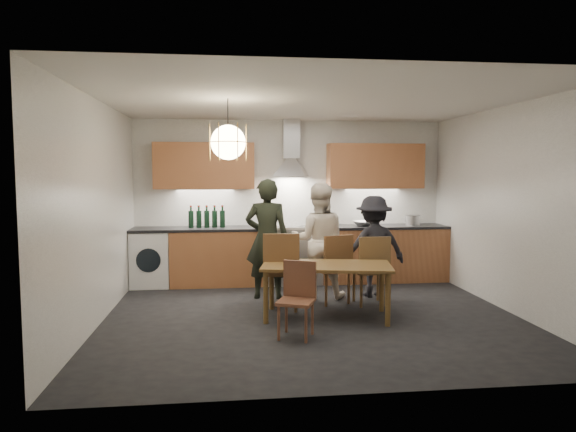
{
  "coord_description": "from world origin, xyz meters",
  "views": [
    {
      "loc": [
        -1.0,
        -6.09,
        1.75
      ],
      "look_at": [
        -0.25,
        0.4,
        1.2
      ],
      "focal_mm": 32.0,
      "sensor_mm": 36.0,
      "label": 1
    }
  ],
  "objects": [
    {
      "name": "counter_run",
      "position": [
        0.02,
        1.95,
        0.45
      ],
      "size": [
        5.0,
        0.62,
        0.9
      ],
      "color": "#BB7547",
      "rests_on": "ground"
    },
    {
      "name": "pendant_lamp",
      "position": [
        -1.0,
        -0.1,
        2.1
      ],
      "size": [
        0.43,
        0.43,
        0.7
      ],
      "color": "black",
      "rests_on": "ground"
    },
    {
      "name": "chair_back_left",
      "position": [
        -0.35,
        0.29,
        0.57
      ],
      "size": [
        0.48,
        0.48,
        1.0
      ],
      "rotation": [
        0.0,
        0.0,
        3.07
      ],
      "color": "brown",
      "rests_on": "ground"
    },
    {
      "name": "chair_back_right",
      "position": [
        0.86,
        0.4,
        0.53
      ],
      "size": [
        0.43,
        0.43,
        0.93
      ],
      "rotation": [
        0.0,
        0.0,
        3.18
      ],
      "color": "brown",
      "rests_on": "ground"
    },
    {
      "name": "range_stove",
      "position": [
        0.0,
        1.94,
        0.44
      ],
      "size": [
        0.9,
        0.6,
        0.92
      ],
      "color": "silver",
      "rests_on": "ground"
    },
    {
      "name": "wall_fixtures",
      "position": [
        0.0,
        2.07,
        1.87
      ],
      "size": [
        4.3,
        0.54,
        1.1
      ],
      "color": "#D28350",
      "rests_on": "ground"
    },
    {
      "name": "ground",
      "position": [
        0.0,
        0.0,
        0.0
      ],
      "size": [
        5.0,
        5.0,
        0.0
      ],
      "primitive_type": "plane",
      "color": "black",
      "rests_on": "ground"
    },
    {
      "name": "chair_back_mid",
      "position": [
        0.4,
        0.55,
        0.53
      ],
      "size": [
        0.53,
        0.53,
        0.93
      ],
      "rotation": [
        0.0,
        0.0,
        3.44
      ],
      "color": "brown",
      "rests_on": "ground"
    },
    {
      "name": "person_right",
      "position": [
        1.03,
        0.92,
        0.71
      ],
      "size": [
        0.96,
        0.6,
        1.43
      ],
      "primitive_type": "imported",
      "rotation": [
        0.0,
        0.0,
        3.22
      ],
      "color": "black",
      "rests_on": "ground"
    },
    {
      "name": "wine_bottles",
      "position": [
        -1.34,
        1.96,
        1.07
      ],
      "size": [
        0.57,
        0.08,
        0.34
      ],
      "color": "black",
      "rests_on": "counter_run"
    },
    {
      "name": "person_mid",
      "position": [
        0.25,
        0.97,
        0.8
      ],
      "size": [
        0.88,
        0.74,
        1.61
      ],
      "primitive_type": "imported",
      "rotation": [
        0.0,
        0.0,
        2.96
      ],
      "color": "white",
      "rests_on": "ground"
    },
    {
      "name": "person_left",
      "position": [
        -0.48,
        0.98,
        0.84
      ],
      "size": [
        0.66,
        0.49,
        1.67
      ],
      "primitive_type": "imported",
      "rotation": [
        0.0,
        0.0,
        2.98
      ],
      "color": "black",
      "rests_on": "ground"
    },
    {
      "name": "chair_front",
      "position": [
        -0.27,
        -0.73,
        0.46
      ],
      "size": [
        0.47,
        0.47,
        0.8
      ],
      "rotation": [
        0.0,
        0.0,
        -0.39
      ],
      "color": "brown",
      "rests_on": "ground"
    },
    {
      "name": "room_shell",
      "position": [
        0.0,
        0.0,
        1.71
      ],
      "size": [
        5.02,
        4.52,
        2.61
      ],
      "color": "white",
      "rests_on": "ground"
    },
    {
      "name": "stock_pot",
      "position": [
        1.97,
        1.92,
        0.98
      ],
      "size": [
        0.29,
        0.29,
        0.16
      ],
      "primitive_type": "cylinder",
      "rotation": [
        0.0,
        0.0,
        0.38
      ],
      "color": "#B4B4B7",
      "rests_on": "counter_run"
    },
    {
      "name": "mixing_bowl",
      "position": [
        1.16,
        1.93,
        0.94
      ],
      "size": [
        0.41,
        0.41,
        0.08
      ],
      "primitive_type": "imported",
      "rotation": [
        0.0,
        0.0,
        0.33
      ],
      "color": "silver",
      "rests_on": "counter_run"
    },
    {
      "name": "dining_table",
      "position": [
        0.16,
        -0.07,
        0.58
      ],
      "size": [
        1.66,
        1.04,
        0.65
      ],
      "rotation": [
        0.0,
        0.0,
        -0.19
      ],
      "color": "brown",
      "rests_on": "ground"
    }
  ]
}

